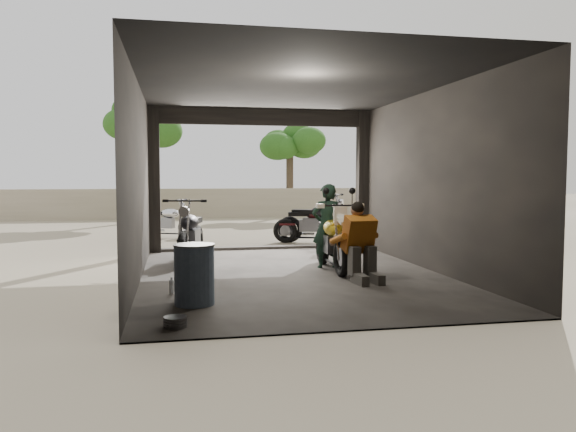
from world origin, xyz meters
name	(u,v)px	position (x,y,z in m)	size (l,w,h in m)	color
ground	(293,276)	(0.00, 0.00, 0.00)	(80.00, 80.00, 0.00)	#7A6D56
garage	(286,199)	(0.00, 0.55, 1.28)	(7.00, 7.13, 3.20)	#2D2B28
boundary_wall	(223,203)	(0.00, 14.00, 0.60)	(18.00, 0.30, 1.20)	gray
tree_left	(145,115)	(-3.00, 12.50, 3.99)	(2.20, 2.20, 5.60)	#382B1E
tree_right	(290,132)	(2.80, 14.00, 3.56)	(2.20, 2.20, 5.00)	#382B1E
main_bike	(331,236)	(0.79, 0.38, 0.62)	(0.76, 1.86, 1.24)	beige
left_bike	(191,230)	(-1.64, 1.95, 0.63)	(0.76, 1.86, 1.26)	black
outside_bike_a	(166,218)	(-2.19, 6.53, 0.54)	(0.65, 1.58, 1.07)	black
outside_bike_b	(312,220)	(1.47, 4.60, 0.58)	(0.71, 1.72, 1.16)	#420F12
outside_bike_c	(318,219)	(1.57, 4.45, 0.63)	(0.76, 1.86, 1.26)	black
rider	(327,226)	(0.77, 0.63, 0.78)	(0.57, 0.37, 1.55)	black
mechanic	(362,244)	(0.95, -0.82, 0.62)	(0.63, 0.86, 1.24)	#C66D1A
stool	(332,234)	(1.43, 2.62, 0.42)	(0.36, 0.36, 0.50)	black
helmet	(330,225)	(1.40, 2.64, 0.62)	(0.26, 0.28, 0.25)	white
oil_drum	(194,276)	(-1.70, -1.93, 0.40)	(0.52, 0.52, 0.80)	#475C77
sign_post	(418,174)	(3.33, 2.40, 1.74)	(0.85, 0.08, 2.56)	black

